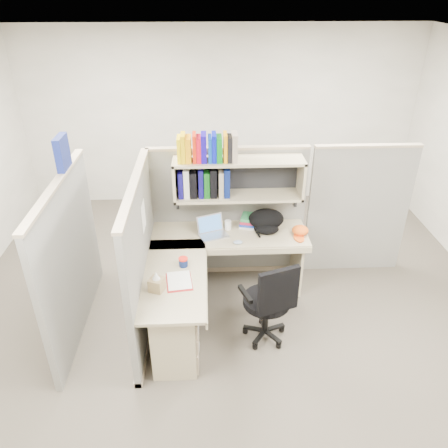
{
  "coord_description": "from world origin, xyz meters",
  "views": [
    {
      "loc": [
        -0.25,
        -3.63,
        3.22
      ],
      "look_at": [
        -0.08,
        0.25,
        1.03
      ],
      "focal_mm": 35.0,
      "sensor_mm": 36.0,
      "label": 1
    }
  ],
  "objects_px": {
    "desk": "(193,305)",
    "laptop": "(213,227)",
    "task_chair": "(268,313)",
    "snack_canister": "(183,262)",
    "backpack": "(267,221)"
  },
  "relations": [
    {
      "from": "desk",
      "to": "laptop",
      "type": "distance_m",
      "value": 0.93
    },
    {
      "from": "backpack",
      "to": "task_chair",
      "type": "distance_m",
      "value": 1.09
    },
    {
      "from": "desk",
      "to": "snack_canister",
      "type": "bearing_deg",
      "value": 108.76
    },
    {
      "from": "snack_canister",
      "to": "desk",
      "type": "bearing_deg",
      "value": -71.24
    },
    {
      "from": "desk",
      "to": "backpack",
      "type": "distance_m",
      "value": 1.3
    },
    {
      "from": "backpack",
      "to": "desk",
      "type": "bearing_deg",
      "value": -127.51
    },
    {
      "from": "laptop",
      "to": "task_chair",
      "type": "bearing_deg",
      "value": -80.46
    },
    {
      "from": "snack_canister",
      "to": "task_chair",
      "type": "relative_size",
      "value": 0.1
    },
    {
      "from": "backpack",
      "to": "task_chair",
      "type": "relative_size",
      "value": 0.41
    },
    {
      "from": "task_chair",
      "to": "snack_canister",
      "type": "bearing_deg",
      "value": 159.82
    },
    {
      "from": "snack_canister",
      "to": "task_chair",
      "type": "bearing_deg",
      "value": -20.18
    },
    {
      "from": "laptop",
      "to": "desk",
      "type": "bearing_deg",
      "value": -126.61
    },
    {
      "from": "desk",
      "to": "task_chair",
      "type": "height_order",
      "value": "task_chair"
    },
    {
      "from": "task_chair",
      "to": "laptop",
      "type": "bearing_deg",
      "value": 120.44
    },
    {
      "from": "desk",
      "to": "backpack",
      "type": "relative_size",
      "value": 4.37
    }
  ]
}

